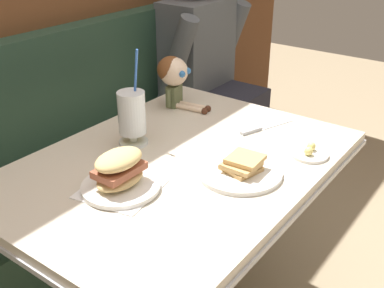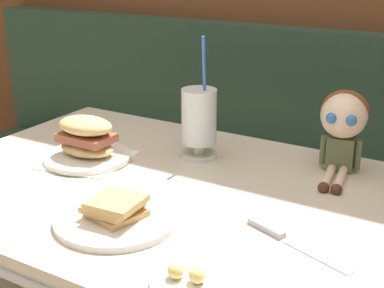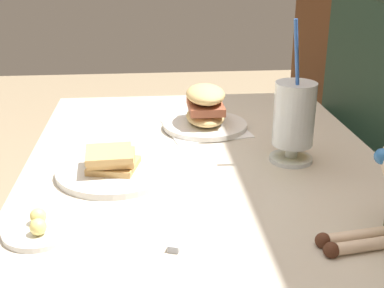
{
  "view_description": "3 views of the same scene",
  "coord_description": "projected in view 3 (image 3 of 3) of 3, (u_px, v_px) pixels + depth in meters",
  "views": [
    {
      "loc": [
        -1.01,
        -0.62,
        1.44
      ],
      "look_at": [
        0.06,
        0.17,
        0.77
      ],
      "focal_mm": 44.36,
      "sensor_mm": 36.0,
      "label": 1
    },
    {
      "loc": [
        0.66,
        -0.77,
        1.26
      ],
      "look_at": [
        0.11,
        0.16,
        0.86
      ],
      "focal_mm": 50.75,
      "sensor_mm": 36.0,
      "label": 2
    },
    {
      "loc": [
        1.03,
        0.05,
        1.19
      ],
      "look_at": [
        0.04,
        0.14,
        0.8
      ],
      "focal_mm": 47.39,
      "sensor_mm": 36.0,
      "label": 3
    }
  ],
  "objects": [
    {
      "name": "milkshake_glass",
      "position": [
        294.0,
        118.0,
        1.1
      ],
      "size": [
        0.1,
        0.1,
        0.32
      ],
      "color": "silver",
      "rests_on": "diner_table"
    },
    {
      "name": "butter_knife",
      "position": [
        174.0,
        248.0,
        0.8
      ],
      "size": [
        0.23,
        0.1,
        0.01
      ],
      "color": "silver",
      "rests_on": "diner_table"
    },
    {
      "name": "toast_plate",
      "position": [
        115.0,
        167.0,
        1.07
      ],
      "size": [
        0.25,
        0.25,
        0.06
      ],
      "color": "white",
      "rests_on": "diner_table"
    },
    {
      "name": "butter_saucer",
      "position": [
        39.0,
        229.0,
        0.84
      ],
      "size": [
        0.12,
        0.12,
        0.04
      ],
      "color": "white",
      "rests_on": "diner_table"
    },
    {
      "name": "sandwich_plate",
      "position": [
        205.0,
        112.0,
        1.32
      ],
      "size": [
        0.23,
        0.23,
        0.12
      ],
      "color": "white",
      "rests_on": "diner_table"
    },
    {
      "name": "diner_table",
      "position": [
        206.0,
        239.0,
        1.2
      ],
      "size": [
        1.11,
        0.81,
        0.74
      ],
      "color": "beige",
      "rests_on": "ground"
    }
  ]
}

